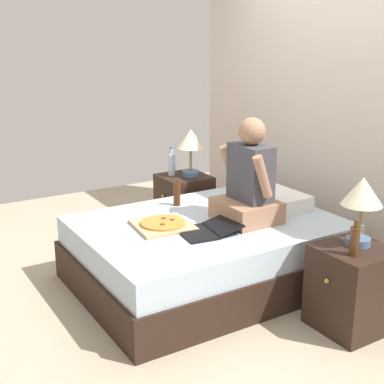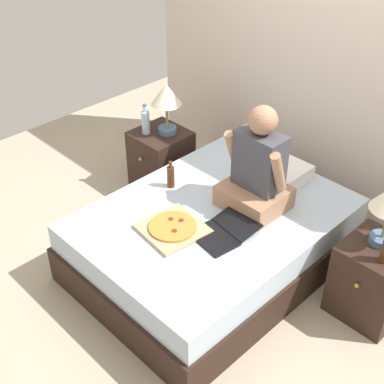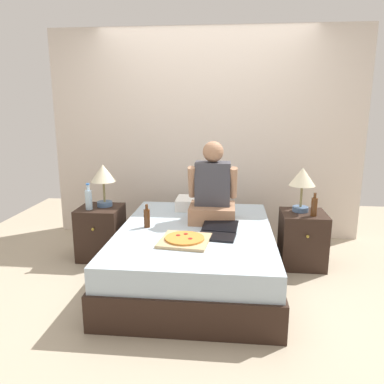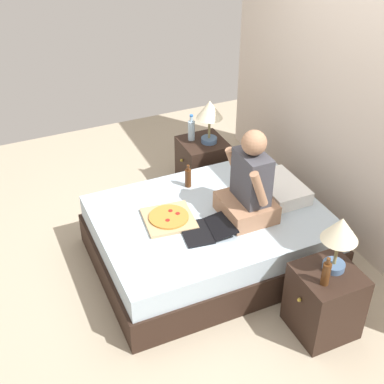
% 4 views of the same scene
% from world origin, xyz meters
% --- Properties ---
extents(ground_plane, '(5.76, 5.76, 0.00)m').
position_xyz_m(ground_plane, '(0.00, 0.00, 0.00)').
color(ground_plane, tan).
extents(wall_back, '(3.76, 0.12, 2.50)m').
position_xyz_m(wall_back, '(0.00, 1.32, 1.25)').
color(wall_back, beige).
rests_on(wall_back, ground).
extents(bed, '(1.44, 1.93, 0.50)m').
position_xyz_m(bed, '(0.00, 0.00, 0.25)').
color(bed, black).
rests_on(bed, ground).
extents(nightstand_left, '(0.44, 0.47, 0.56)m').
position_xyz_m(nightstand_left, '(-1.06, 0.43, 0.28)').
color(nightstand_left, black).
rests_on(nightstand_left, ground).
extents(lamp_on_left_nightstand, '(0.26, 0.26, 0.45)m').
position_xyz_m(lamp_on_left_nightstand, '(-1.02, 0.48, 0.88)').
color(lamp_on_left_nightstand, '#4C6B93').
rests_on(lamp_on_left_nightstand, nightstand_left).
extents(water_bottle, '(0.07, 0.07, 0.28)m').
position_xyz_m(water_bottle, '(-1.14, 0.34, 0.67)').
color(water_bottle, silver).
rests_on(water_bottle, nightstand_left).
extents(nightstand_right, '(0.44, 0.47, 0.56)m').
position_xyz_m(nightstand_right, '(1.06, 0.43, 0.28)').
color(nightstand_right, black).
rests_on(nightstand_right, ground).
extents(lamp_on_right_nightstand, '(0.26, 0.26, 0.45)m').
position_xyz_m(lamp_on_right_nightstand, '(1.03, 0.48, 0.88)').
color(lamp_on_right_nightstand, '#4C6B93').
rests_on(lamp_on_right_nightstand, nightstand_right).
extents(beer_bottle, '(0.06, 0.06, 0.23)m').
position_xyz_m(beer_bottle, '(1.13, 0.33, 0.65)').
color(beer_bottle, '#512D14').
rests_on(beer_bottle, nightstand_right).
extents(pillow, '(0.52, 0.34, 0.12)m').
position_xyz_m(pillow, '(-0.01, 0.68, 0.56)').
color(pillow, white).
rests_on(pillow, bed).
extents(person_seated, '(0.47, 0.40, 0.78)m').
position_xyz_m(person_seated, '(0.14, 0.28, 0.79)').
color(person_seated, '#A37556').
rests_on(person_seated, bed).
extents(laptop, '(0.37, 0.45, 0.07)m').
position_xyz_m(laptop, '(0.21, -0.15, 0.52)').
color(laptop, black).
rests_on(laptop, bed).
extents(pizza_box, '(0.44, 0.44, 0.05)m').
position_xyz_m(pizza_box, '(-0.06, -0.35, 0.52)').
color(pizza_box, tan).
rests_on(pizza_box, bed).
extents(beer_bottle_on_bed, '(0.06, 0.06, 0.22)m').
position_xyz_m(beer_bottle_on_bed, '(-0.45, 0.00, 0.59)').
color(beer_bottle_on_bed, '#4C2811').
rests_on(beer_bottle_on_bed, bed).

